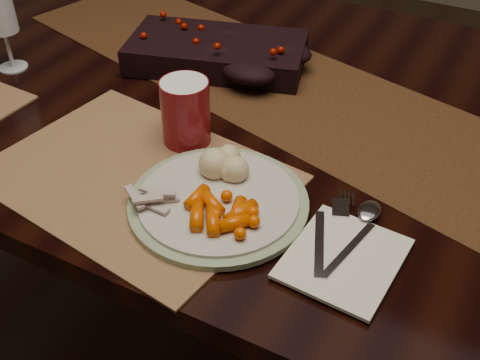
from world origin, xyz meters
The scene contains 14 objects.
floor centered at (0.00, 0.00, 0.00)m, with size 5.00×5.00×0.00m, color black.
dining_table centered at (0.00, 0.00, 0.38)m, with size 1.80×1.00×0.75m, color black.
table_runner centered at (0.05, 0.01, 0.75)m, with size 1.53×0.32×0.00m, color #341B04.
centerpiece centered at (-0.23, 0.07, 0.79)m, with size 0.35×0.18×0.07m, color black, non-canonical shape.
placemat_main centered at (-0.16, -0.31, 0.75)m, with size 0.45×0.33×0.00m, color brown.
dinner_plate centered at (-0.02, -0.31, 0.76)m, with size 0.26×0.26×0.01m, color beige.
baby_carrots centered at (0.00, -0.33, 0.78)m, with size 0.11×0.09×0.02m, color #DA4C00, non-canonical shape.
mashed_potatoes centered at (-0.03, -0.24, 0.79)m, with size 0.08×0.07×0.05m, color #C8BC77, non-canonical shape.
turkey_shreds centered at (-0.10, -0.36, 0.78)m, with size 0.07×0.06×0.02m, color tan, non-canonical shape.
napkin centered at (0.18, -0.33, 0.76)m, with size 0.14×0.16×0.01m, color silver.
fork centered at (0.15, -0.30, 0.76)m, with size 0.02×0.16×0.00m, color silver, non-canonical shape.
spoon centered at (0.18, -0.29, 0.76)m, with size 0.03×0.16×0.00m, color silver, non-canonical shape.
red_cup centered at (-0.14, -0.19, 0.81)m, with size 0.08×0.08×0.11m, color maroon.
wine_glass centered at (-0.59, -0.13, 0.83)m, with size 0.06×0.06×0.16m, color #ACC0CC, non-canonical shape.
Camera 1 is at (0.32, -0.88, 1.33)m, focal length 45.00 mm.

